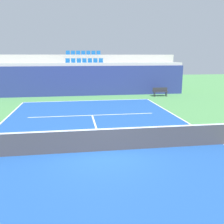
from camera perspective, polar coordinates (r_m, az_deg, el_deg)
name	(u,v)px	position (r m, az deg, el deg)	size (l,w,h in m)	color
ground_plane	(103,151)	(10.42, -2.00, -9.01)	(80.00, 80.00, 0.00)	#4C8C4C
court_surface	(103,151)	(10.42, -2.00, -8.98)	(11.00, 24.00, 0.01)	#1E4C99
baseline_far	(88,101)	(21.93, -5.65, 2.61)	(11.00, 0.10, 0.00)	white
sideline_right	(224,144)	(12.25, 24.41, -6.74)	(0.10, 24.00, 0.00)	white
service_line_far	(92,115)	(16.50, -4.60, -0.75)	(8.26, 0.10, 0.00)	white
centre_service_line	(96,129)	(13.42, -3.60, -3.92)	(0.10, 6.40, 0.00)	white
back_wall	(86,81)	(24.65, -6.11, 7.11)	(20.01, 0.30, 2.90)	navy
stands_tier_lower	(85,78)	(25.98, -6.26, 7.71)	(20.01, 2.40, 3.19)	#9E9E99
stands_tier_upper	(84,73)	(28.34, -6.50, 8.94)	(20.01, 2.40, 3.99)	#9E9E99
seating_row_lower	(84,61)	(25.98, -6.36, 11.51)	(3.83, 0.44, 0.44)	#145193
seating_row_upper	(83,54)	(28.37, -6.61, 13.23)	(3.83, 0.44, 0.44)	#145193
tennis_net	(103,140)	(10.24, -2.02, -6.36)	(11.08, 0.08, 1.07)	black
player_bench	(160,91)	(24.66, 11.05, 4.73)	(1.50, 0.40, 0.85)	#232328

